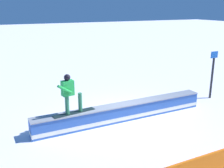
# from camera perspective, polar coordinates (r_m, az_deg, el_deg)

# --- Properties ---
(ground_plane) EXTENTS (120.00, 120.00, 0.00)m
(ground_plane) POSITION_cam_1_polar(r_m,az_deg,el_deg) (10.53, 2.41, -7.56)
(ground_plane) COLOR white
(grind_box) EXTENTS (7.05, 0.58, 0.65)m
(grind_box) POSITION_cam_1_polar(r_m,az_deg,el_deg) (10.41, 2.43, -6.07)
(grind_box) COLOR #2F5DB8
(grind_box) RESTS_ON ground_plane
(snowboarder) EXTENTS (1.58, 0.53, 1.42)m
(snowboarder) POSITION_cam_1_polar(r_m,az_deg,el_deg) (9.21, -9.03, -1.80)
(snowboarder) COLOR black
(snowboarder) RESTS_ON grind_box
(trail_marker) EXTENTS (0.40, 0.10, 2.25)m
(trail_marker) POSITION_cam_1_polar(r_m,az_deg,el_deg) (13.42, 20.56, 2.06)
(trail_marker) COLOR #262628
(trail_marker) RESTS_ON ground_plane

